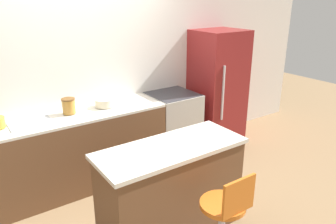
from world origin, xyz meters
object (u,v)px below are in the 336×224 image
Objects in this scene: refrigerator at (217,89)px; mixing_bowl at (105,103)px; stool_chair at (224,221)px; oven_range at (173,125)px.

refrigerator is 7.68× the size of mixing_bowl.
mixing_bowl is (-1.83, 0.04, 0.11)m from refrigerator.
mixing_bowl is at bearing 178.71° from refrigerator.
mixing_bowl is at bearing 94.30° from stool_chair.
refrigerator is 1.83m from mixing_bowl.
stool_chair is at bearing -130.82° from refrigerator.
oven_range is at bearing 179.83° from refrigerator.
refrigerator reaches higher than oven_range.
refrigerator reaches higher than mixing_bowl.
refrigerator is at bearing 49.18° from stool_chair.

